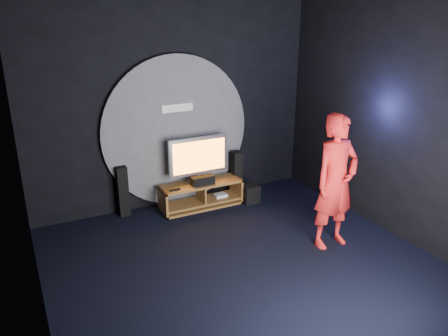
# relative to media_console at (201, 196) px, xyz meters

# --- Properties ---
(floor) EXTENTS (5.00, 5.00, 0.00)m
(floor) POSITION_rel_media_console_xyz_m (-0.26, -2.05, -0.19)
(floor) COLOR black
(floor) RESTS_ON ground
(back_wall) EXTENTS (5.00, 0.04, 3.50)m
(back_wall) POSITION_rel_media_console_xyz_m (-0.26, 0.45, 1.56)
(back_wall) COLOR black
(back_wall) RESTS_ON ground
(front_wall) EXTENTS (5.00, 0.04, 3.50)m
(front_wall) POSITION_rel_media_console_xyz_m (-0.26, -4.55, 1.56)
(front_wall) COLOR black
(front_wall) RESTS_ON ground
(left_wall) EXTENTS (0.04, 5.00, 3.50)m
(left_wall) POSITION_rel_media_console_xyz_m (-2.76, -2.05, 1.56)
(left_wall) COLOR black
(left_wall) RESTS_ON ground
(right_wall) EXTENTS (0.04, 5.00, 3.50)m
(right_wall) POSITION_rel_media_console_xyz_m (2.24, -2.05, 1.56)
(right_wall) COLOR black
(right_wall) RESTS_ON ground
(wall_disc_panel) EXTENTS (2.60, 0.11, 2.60)m
(wall_disc_panel) POSITION_rel_media_console_xyz_m (-0.26, 0.39, 1.11)
(wall_disc_panel) COLOR #515156
(wall_disc_panel) RESTS_ON ground
(media_console) EXTENTS (1.44, 0.45, 0.45)m
(media_console) POSITION_rel_media_console_xyz_m (0.00, 0.00, 0.00)
(media_console) COLOR #95612E
(media_console) RESTS_ON ground
(tv) EXTENTS (1.07, 0.22, 0.80)m
(tv) POSITION_rel_media_console_xyz_m (-0.01, 0.07, 0.69)
(tv) COLOR #B8B9C0
(tv) RESTS_ON media_console
(center_speaker) EXTENTS (0.40, 0.15, 0.15)m
(center_speaker) POSITION_rel_media_console_xyz_m (-0.01, -0.09, 0.33)
(center_speaker) COLOR black
(center_speaker) RESTS_ON media_console
(remote) EXTENTS (0.18, 0.05, 0.02)m
(remote) POSITION_rel_media_console_xyz_m (-0.53, -0.12, 0.27)
(remote) COLOR black
(remote) RESTS_ON media_console
(tower_speaker_left) EXTENTS (0.17, 0.19, 0.86)m
(tower_speaker_left) POSITION_rel_media_console_xyz_m (-1.29, 0.30, 0.23)
(tower_speaker_left) COLOR black
(tower_speaker_left) RESTS_ON ground
(tower_speaker_right) EXTENTS (0.17, 0.19, 0.86)m
(tower_speaker_right) POSITION_rel_media_console_xyz_m (0.77, 0.15, 0.23)
(tower_speaker_right) COLOR black
(tower_speaker_right) RESTS_ON ground
(subwoofer) EXTENTS (0.29, 0.29, 0.32)m
(subwoofer) POSITION_rel_media_console_xyz_m (0.85, -0.21, -0.03)
(subwoofer) COLOR black
(subwoofer) RESTS_ON ground
(player) EXTENTS (0.73, 0.49, 1.95)m
(player) POSITION_rel_media_console_xyz_m (1.16, -2.05, 0.78)
(player) COLOR red
(player) RESTS_ON ground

